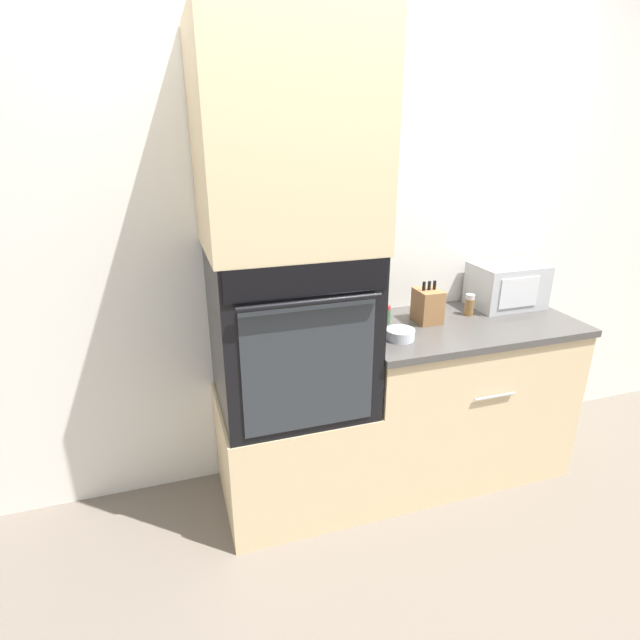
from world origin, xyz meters
TOP-DOWN VIEW (x-y plane):
  - ground_plane at (0.00, 0.00)m, footprint 12.00×12.00m
  - wall_back at (0.00, 0.63)m, footprint 8.00×0.05m
  - oven_cabinet_base at (-0.35, 0.30)m, footprint 0.71×0.60m
  - wall_oven at (-0.35, 0.30)m, footprint 0.68×0.64m
  - oven_cabinet_upper at (-0.35, 0.30)m, footprint 0.71×0.60m
  - counter_unit at (0.57, 0.30)m, footprint 1.16×0.63m
  - microwave at (0.92, 0.45)m, footprint 0.38×0.27m
  - knife_block at (0.38, 0.36)m, footprint 0.12×0.14m
  - bowl at (0.15, 0.19)m, footprint 0.14×0.14m
  - condiment_jar_near at (0.65, 0.38)m, footprint 0.05×0.05m
  - condiment_jar_mid at (0.51, 0.45)m, footprint 0.05×0.05m
  - condiment_jar_far at (0.18, 0.40)m, footprint 0.04×0.04m

SIDE VIEW (x-z plane):
  - ground_plane at x=0.00m, z-range 0.00..0.00m
  - oven_cabinet_base at x=-0.35m, z-range 0.00..0.57m
  - counter_unit at x=0.57m, z-range 0.00..0.87m
  - bowl at x=0.15m, z-range 0.87..0.92m
  - condiment_jar_mid at x=0.51m, z-range 0.87..0.94m
  - condiment_jar_far at x=0.18m, z-range 0.87..0.96m
  - condiment_jar_near at x=0.65m, z-range 0.87..0.98m
  - wall_oven at x=-0.35m, z-range 0.57..1.32m
  - knife_block at x=0.38m, z-range 0.85..1.07m
  - microwave at x=0.92m, z-range 0.87..1.11m
  - wall_back at x=0.00m, z-range 0.00..2.50m
  - oven_cabinet_upper at x=-0.35m, z-range 1.32..2.20m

